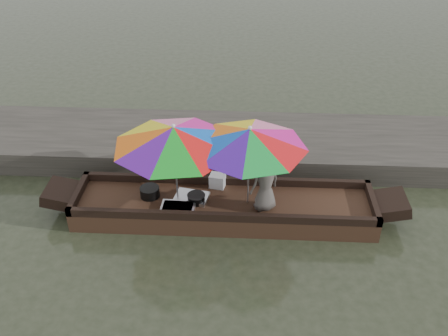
{
  "coord_description": "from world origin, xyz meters",
  "views": [
    {
      "loc": [
        0.39,
        -7.21,
        5.81
      ],
      "look_at": [
        0.0,
        0.1,
        1.0
      ],
      "focal_mm": 40.0,
      "sensor_mm": 36.0,
      "label": 1
    }
  ],
  "objects_px": {
    "vendor": "(265,183)",
    "umbrella_stern": "(249,166)",
    "cooking_pot": "(150,192)",
    "umbrella_bow": "(176,164)",
    "boat_hull": "(224,209)",
    "charcoal_grill": "(196,199)",
    "tray_scallop": "(192,197)",
    "tray_crayfish": "(178,209)",
    "supply_bag": "(217,181)"
  },
  "relations": [
    {
      "from": "tray_crayfish",
      "to": "umbrella_stern",
      "type": "distance_m",
      "value": 1.46
    },
    {
      "from": "cooking_pot",
      "to": "tray_scallop",
      "type": "bearing_deg",
      "value": -2.5
    },
    {
      "from": "cooking_pot",
      "to": "umbrella_bow",
      "type": "distance_m",
      "value": 0.86
    },
    {
      "from": "supply_bag",
      "to": "vendor",
      "type": "bearing_deg",
      "value": -35.48
    },
    {
      "from": "umbrella_bow",
      "to": "umbrella_stern",
      "type": "height_order",
      "value": "same"
    },
    {
      "from": "tray_scallop",
      "to": "cooking_pot",
      "type": "bearing_deg",
      "value": 177.5
    },
    {
      "from": "tray_crayfish",
      "to": "tray_scallop",
      "type": "distance_m",
      "value": 0.42
    },
    {
      "from": "vendor",
      "to": "supply_bag",
      "type": "bearing_deg",
      "value": -66.26
    },
    {
      "from": "tray_crayfish",
      "to": "charcoal_grill",
      "type": "relative_size",
      "value": 1.94
    },
    {
      "from": "boat_hull",
      "to": "charcoal_grill",
      "type": "height_order",
      "value": "charcoal_grill"
    },
    {
      "from": "cooking_pot",
      "to": "supply_bag",
      "type": "xyz_separation_m",
      "value": [
        1.22,
        0.37,
        0.04
      ]
    },
    {
      "from": "supply_bag",
      "to": "vendor",
      "type": "relative_size",
      "value": 0.25
    },
    {
      "from": "cooking_pot",
      "to": "umbrella_bow",
      "type": "height_order",
      "value": "umbrella_bow"
    },
    {
      "from": "vendor",
      "to": "umbrella_stern",
      "type": "distance_m",
      "value": 0.4
    },
    {
      "from": "boat_hull",
      "to": "tray_scallop",
      "type": "relative_size",
      "value": 9.09
    },
    {
      "from": "cooking_pot",
      "to": "tray_crayfish",
      "type": "height_order",
      "value": "cooking_pot"
    },
    {
      "from": "tray_scallop",
      "to": "supply_bag",
      "type": "height_order",
      "value": "supply_bag"
    },
    {
      "from": "tray_scallop",
      "to": "umbrella_bow",
      "type": "bearing_deg",
      "value": -169.85
    },
    {
      "from": "tray_crayfish",
      "to": "charcoal_grill",
      "type": "bearing_deg",
      "value": 42.01
    },
    {
      "from": "charcoal_grill",
      "to": "umbrella_stern",
      "type": "xyz_separation_m",
      "value": [
        0.92,
        0.05,
        0.7
      ]
    },
    {
      "from": "tray_crayfish",
      "to": "supply_bag",
      "type": "relative_size",
      "value": 2.13
    },
    {
      "from": "boat_hull",
      "to": "umbrella_stern",
      "type": "height_order",
      "value": "umbrella_stern"
    },
    {
      "from": "cooking_pot",
      "to": "tray_crayfish",
      "type": "relative_size",
      "value": 0.6
    },
    {
      "from": "tray_scallop",
      "to": "umbrella_bow",
      "type": "xyz_separation_m",
      "value": [
        -0.25,
        -0.04,
        0.74
      ]
    },
    {
      "from": "vendor",
      "to": "umbrella_stern",
      "type": "relative_size",
      "value": 0.55
    },
    {
      "from": "umbrella_bow",
      "to": "tray_scallop",
      "type": "bearing_deg",
      "value": 10.15
    },
    {
      "from": "tray_crayfish",
      "to": "vendor",
      "type": "bearing_deg",
      "value": 6.03
    },
    {
      "from": "boat_hull",
      "to": "charcoal_grill",
      "type": "bearing_deg",
      "value": -173.67
    },
    {
      "from": "umbrella_stern",
      "to": "umbrella_bow",
      "type": "bearing_deg",
      "value": 180.0
    },
    {
      "from": "cooking_pot",
      "to": "umbrella_stern",
      "type": "relative_size",
      "value": 0.18
    },
    {
      "from": "boat_hull",
      "to": "charcoal_grill",
      "type": "xyz_separation_m",
      "value": [
        -0.49,
        -0.05,
        0.25
      ]
    },
    {
      "from": "boat_hull",
      "to": "tray_crayfish",
      "type": "relative_size",
      "value": 9.09
    },
    {
      "from": "tray_crayfish",
      "to": "tray_scallop",
      "type": "height_order",
      "value": "tray_crayfish"
    },
    {
      "from": "tray_crayfish",
      "to": "cooking_pot",
      "type": "bearing_deg",
      "value": 144.35
    },
    {
      "from": "tray_crayfish",
      "to": "charcoal_grill",
      "type": "xyz_separation_m",
      "value": [
        0.3,
        0.27,
        0.03
      ]
    },
    {
      "from": "charcoal_grill",
      "to": "boat_hull",
      "type": "bearing_deg",
      "value": 6.33
    },
    {
      "from": "supply_bag",
      "to": "umbrella_bow",
      "type": "distance_m",
      "value": 1.05
    },
    {
      "from": "tray_scallop",
      "to": "umbrella_stern",
      "type": "bearing_deg",
      "value": -2.47
    },
    {
      "from": "boat_hull",
      "to": "cooking_pot",
      "type": "distance_m",
      "value": 1.39
    },
    {
      "from": "boat_hull",
      "to": "vendor",
      "type": "height_order",
      "value": "vendor"
    },
    {
      "from": "umbrella_bow",
      "to": "umbrella_stern",
      "type": "distance_m",
      "value": 1.27
    },
    {
      "from": "cooking_pot",
      "to": "tray_scallop",
      "type": "distance_m",
      "value": 0.77
    },
    {
      "from": "charcoal_grill",
      "to": "vendor",
      "type": "relative_size",
      "value": 0.28
    },
    {
      "from": "boat_hull",
      "to": "umbrella_stern",
      "type": "distance_m",
      "value": 1.04
    },
    {
      "from": "boat_hull",
      "to": "umbrella_stern",
      "type": "relative_size",
      "value": 2.73
    },
    {
      "from": "supply_bag",
      "to": "charcoal_grill",
      "type": "bearing_deg",
      "value": -124.63
    },
    {
      "from": "tray_scallop",
      "to": "charcoal_grill",
      "type": "distance_m",
      "value": 0.14
    },
    {
      "from": "tray_crayfish",
      "to": "supply_bag",
      "type": "bearing_deg",
      "value": 50.04
    },
    {
      "from": "tray_scallop",
      "to": "umbrella_bow",
      "type": "height_order",
      "value": "umbrella_bow"
    },
    {
      "from": "supply_bag",
      "to": "tray_scallop",
      "type": "bearing_deg",
      "value": -137.67
    }
  ]
}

